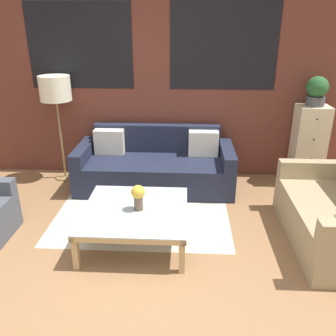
% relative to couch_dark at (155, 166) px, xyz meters
% --- Properties ---
extents(ground_plane, '(16.00, 16.00, 0.00)m').
position_rel_couch_dark_xyz_m(ground_plane, '(-0.08, -1.95, -0.28)').
color(ground_plane, '#8E6642').
extents(wall_back_brick, '(8.40, 0.09, 2.80)m').
position_rel_couch_dark_xyz_m(wall_back_brick, '(-0.08, 0.49, 1.13)').
color(wall_back_brick, brown).
rests_on(wall_back_brick, ground_plane).
extents(rug, '(2.01, 1.60, 0.00)m').
position_rel_couch_dark_xyz_m(rug, '(-0.09, -0.75, -0.28)').
color(rug, beige).
rests_on(rug, ground_plane).
extents(couch_dark, '(2.07, 0.88, 0.78)m').
position_rel_couch_dark_xyz_m(couch_dark, '(0.00, 0.00, 0.00)').
color(couch_dark, '#1E2338').
rests_on(couch_dark, ground_plane).
extents(coffee_table, '(1.04, 1.04, 0.37)m').
position_rel_couch_dark_xyz_m(coffee_table, '(-0.09, -1.35, 0.04)').
color(coffee_table, silver).
rests_on(coffee_table, ground_plane).
extents(floor_lamp, '(0.41, 0.41, 1.45)m').
position_rel_couch_dark_xyz_m(floor_lamp, '(-1.33, 0.19, 0.96)').
color(floor_lamp, olive).
rests_on(floor_lamp, ground_plane).
extents(drawer_cabinet, '(0.41, 0.36, 1.08)m').
position_rel_couch_dark_xyz_m(drawer_cabinet, '(2.08, 0.24, 0.26)').
color(drawer_cabinet, beige).
rests_on(drawer_cabinet, ground_plane).
extents(potted_plant, '(0.28, 0.28, 0.38)m').
position_rel_couch_dark_xyz_m(potted_plant, '(2.08, 0.24, 1.00)').
color(potted_plant, '#47474C').
rests_on(potted_plant, drawer_cabinet).
extents(flower_vase, '(0.14, 0.14, 0.26)m').
position_rel_couch_dark_xyz_m(flower_vase, '(-0.05, -1.35, 0.25)').
color(flower_vase, brown).
rests_on(flower_vase, coffee_table).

